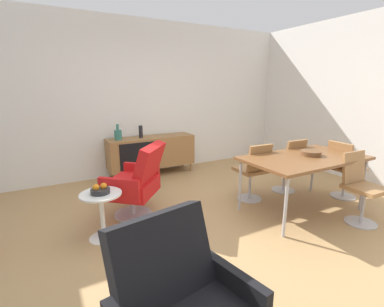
# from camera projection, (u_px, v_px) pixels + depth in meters

# --- Properties ---
(ground_plane) EXTENTS (8.32, 8.32, 0.00)m
(ground_plane) POSITION_uv_depth(u_px,v_px,m) (212.00, 229.00, 3.23)
(ground_plane) COLOR tan
(wall_back) EXTENTS (6.80, 0.12, 2.80)m
(wall_back) POSITION_uv_depth(u_px,v_px,m) (137.00, 99.00, 5.11)
(wall_back) COLOR white
(wall_back) RESTS_ON ground_plane
(wall_right) EXTENTS (0.12, 5.60, 2.80)m
(wall_right) POSITION_uv_depth(u_px,v_px,m) (382.00, 101.00, 4.40)
(wall_right) COLOR white
(wall_right) RESTS_ON ground_plane
(sideboard) EXTENTS (1.60, 0.45, 0.72)m
(sideboard) POSITION_uv_depth(u_px,v_px,m) (151.00, 152.00, 5.14)
(sideboard) COLOR olive
(sideboard) RESTS_ON ground_plane
(vase_cobalt) EXTENTS (0.13, 0.13, 0.27)m
(vase_cobalt) POSITION_uv_depth(u_px,v_px,m) (118.00, 134.00, 4.77)
(vase_cobalt) COLOR #337266
(vase_cobalt) RESTS_ON sideboard
(vase_sculptural_dark) EXTENTS (0.07, 0.07, 0.22)m
(vase_sculptural_dark) POSITION_uv_depth(u_px,v_px,m) (141.00, 132.00, 4.96)
(vase_sculptural_dark) COLOR black
(vase_sculptural_dark) RESTS_ON sideboard
(dining_table) EXTENTS (1.60, 0.90, 0.74)m
(dining_table) POSITION_uv_depth(u_px,v_px,m) (304.00, 160.00, 3.57)
(dining_table) COLOR brown
(dining_table) RESTS_ON ground_plane
(wooden_bowl_on_table) EXTENTS (0.26, 0.26, 0.06)m
(wooden_bowl_on_table) POSITION_uv_depth(u_px,v_px,m) (311.00, 153.00, 3.63)
(wooden_bowl_on_table) COLOR brown
(wooden_bowl_on_table) RESTS_ON dining_table
(dining_chair_front_right) EXTENTS (0.41, 0.44, 0.86)m
(dining_chair_front_right) POSITION_uv_depth(u_px,v_px,m) (361.00, 185.00, 3.31)
(dining_chair_front_right) COLOR #9E7042
(dining_chair_front_right) RESTS_ON ground_plane
(dining_chair_far_end) EXTENTS (0.45, 0.42, 0.86)m
(dining_chair_far_end) POSITION_uv_depth(u_px,v_px,m) (344.00, 167.00, 4.04)
(dining_chair_far_end) COLOR #9E7042
(dining_chair_far_end) RESTS_ON ground_plane
(dining_chair_back_right) EXTENTS (0.41, 0.43, 0.86)m
(dining_chair_back_right) POSITION_uv_depth(u_px,v_px,m) (288.00, 163.00, 4.26)
(dining_chair_back_right) COLOR #9E7042
(dining_chair_back_right) RESTS_ON ground_plane
(dining_chair_back_left) EXTENTS (0.42, 0.44, 0.86)m
(dining_chair_back_left) POSITION_uv_depth(u_px,v_px,m) (253.00, 170.00, 3.93)
(dining_chair_back_left) COLOR #9E7042
(dining_chair_back_left) RESTS_ON ground_plane
(lounge_chair_red) EXTENTS (0.91, 0.91, 0.95)m
(lounge_chair_red) POSITION_uv_depth(u_px,v_px,m) (137.00, 181.00, 3.47)
(lounge_chair_red) COLOR red
(lounge_chair_red) RESTS_ON ground_plane
(side_table_round) EXTENTS (0.44, 0.44, 0.52)m
(side_table_round) POSITION_uv_depth(u_px,v_px,m) (102.00, 210.00, 2.97)
(side_table_round) COLOR white
(side_table_round) RESTS_ON ground_plane
(fruit_bowl) EXTENTS (0.20, 0.20, 0.11)m
(fruit_bowl) POSITION_uv_depth(u_px,v_px,m) (100.00, 190.00, 2.92)
(fruit_bowl) COLOR #262628
(fruit_bowl) RESTS_ON side_table_round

